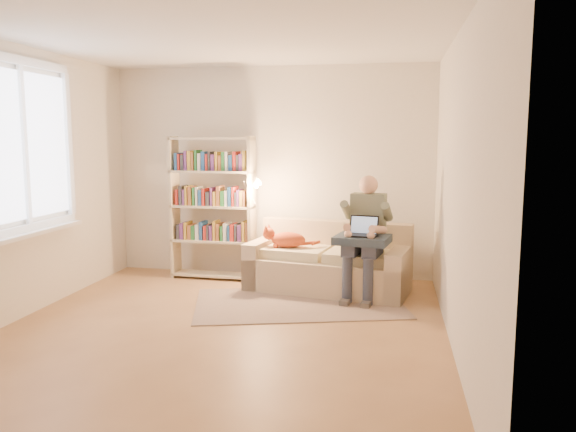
% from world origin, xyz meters
% --- Properties ---
extents(floor, '(4.50, 4.50, 0.00)m').
position_xyz_m(floor, '(0.00, 0.00, 0.00)').
color(floor, '#986D45').
rests_on(floor, ground).
extents(ceiling, '(4.00, 4.50, 0.02)m').
position_xyz_m(ceiling, '(0.00, 0.00, 2.60)').
color(ceiling, white).
rests_on(ceiling, wall_back).
extents(wall_left, '(0.02, 4.50, 2.60)m').
position_xyz_m(wall_left, '(-2.00, 0.00, 1.30)').
color(wall_left, silver).
rests_on(wall_left, floor).
extents(wall_right, '(0.02, 4.50, 2.60)m').
position_xyz_m(wall_right, '(2.00, 0.00, 1.30)').
color(wall_right, silver).
rests_on(wall_right, floor).
extents(wall_back, '(4.00, 0.02, 2.60)m').
position_xyz_m(wall_back, '(0.00, 2.25, 1.30)').
color(wall_back, silver).
rests_on(wall_back, floor).
extents(wall_front, '(4.00, 0.02, 2.60)m').
position_xyz_m(wall_front, '(0.00, -2.25, 1.30)').
color(wall_front, silver).
rests_on(wall_front, floor).
extents(window, '(0.12, 1.52, 1.69)m').
position_xyz_m(window, '(-1.95, 0.20, 1.38)').
color(window, white).
rests_on(window, wall_left).
extents(sofa, '(1.91, 1.12, 0.76)m').
position_xyz_m(sofa, '(0.80, 1.62, 0.28)').
color(sofa, '#C7B08D').
rests_on(sofa, floor).
extents(person, '(0.46, 0.64, 1.32)m').
position_xyz_m(person, '(1.21, 1.40, 0.74)').
color(person, slate).
rests_on(person, sofa).
extents(cat, '(0.61, 0.28, 0.22)m').
position_xyz_m(cat, '(0.35, 1.59, 0.58)').
color(cat, '#DC592B').
rests_on(cat, sofa).
extents(blanket, '(0.63, 0.55, 0.08)m').
position_xyz_m(blanket, '(1.16, 1.28, 0.66)').
color(blanket, '#253240').
rests_on(blanket, person).
extents(laptop, '(0.35, 0.30, 0.27)m').
position_xyz_m(laptop, '(1.16, 1.29, 0.75)').
color(laptop, black).
rests_on(laptop, blanket).
extents(bookshelf, '(1.15, 0.36, 1.75)m').
position_xyz_m(bookshelf, '(-0.66, 1.90, 0.97)').
color(bookshelf, beige).
rests_on(bookshelf, floor).
extents(rug, '(2.40, 1.79, 0.01)m').
position_xyz_m(rug, '(0.55, 1.00, 0.01)').
color(rug, gray).
rests_on(rug, floor).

